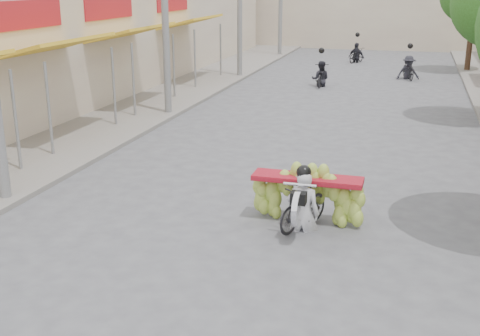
% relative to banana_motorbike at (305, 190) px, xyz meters
% --- Properties ---
extents(ground, '(120.00, 120.00, 0.00)m').
position_rel_banana_motorbike_xyz_m(ground, '(-0.97, -3.50, -0.72)').
color(ground, '#56565B').
rests_on(ground, ground).
extents(sidewalk_left, '(4.00, 60.00, 0.12)m').
position_rel_banana_motorbike_xyz_m(sidewalk_left, '(-7.97, 11.50, -0.66)').
color(sidewalk_left, slate).
rests_on(sidewalk_left, ground).
extents(shophouse_row_left, '(9.77, 40.00, 6.00)m').
position_rel_banana_motorbike_xyz_m(shophouse_row_left, '(-12.95, 10.48, 2.28)').
color(shophouse_row_left, beige).
rests_on(shophouse_row_left, ground).
extents(banana_motorbike, '(2.20, 1.76, 2.15)m').
position_rel_banana_motorbike_xyz_m(banana_motorbike, '(0.00, 0.00, 0.00)').
color(banana_motorbike, black).
rests_on(banana_motorbike, ground).
extents(bg_motorbike_a, '(0.82, 1.68, 1.95)m').
position_rel_banana_motorbike_xyz_m(bg_motorbike_a, '(-2.18, 16.02, 0.02)').
color(bg_motorbike_a, black).
rests_on(bg_motorbike_a, ground).
extents(bg_motorbike_b, '(1.17, 1.77, 1.95)m').
position_rel_banana_motorbike_xyz_m(bg_motorbike_b, '(1.54, 19.11, 0.12)').
color(bg_motorbike_b, black).
rests_on(bg_motorbike_b, ground).
extents(bg_motorbike_c, '(1.10, 1.55, 1.95)m').
position_rel_banana_motorbike_xyz_m(bg_motorbike_c, '(-1.45, 24.68, 0.11)').
color(bg_motorbike_c, black).
rests_on(bg_motorbike_c, ground).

